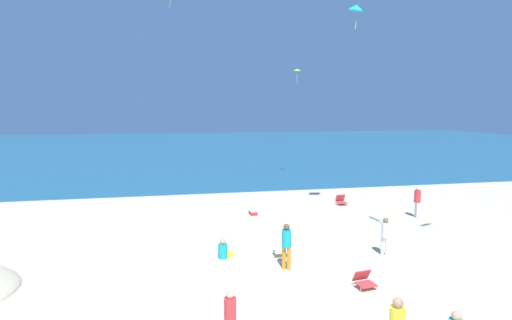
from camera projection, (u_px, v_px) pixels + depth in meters
name	position (u px, v px, depth m)	size (l,w,h in m)	color
ground_plane	(251.00, 228.00, 19.33)	(120.00, 120.00, 0.00)	beige
ocean_water	(201.00, 148.00, 56.30)	(120.00, 60.00, 0.05)	#236084
beach_chair_near_camera	(341.00, 200.00, 23.91)	(0.56, 0.64, 0.58)	#D13D3D
beach_chair_far_left	(282.00, 250.00, 15.67)	(0.64, 0.61, 0.55)	white
beach_chair_far_right	(364.00, 280.00, 12.99)	(0.65, 0.69, 0.54)	#D13D3D
cooler_box	(253.00, 213.00, 21.70)	(0.42, 0.57, 0.23)	red
person_1	(224.00, 251.00, 15.53)	(0.67, 0.58, 0.75)	#19ADB2
person_3	(286.00, 243.00, 14.36)	(0.46, 0.46, 1.65)	orange
person_4	(417.00, 200.00, 21.03)	(0.34, 0.34, 1.64)	white
person_5	(230.00, 315.00, 9.67)	(0.34, 0.34, 1.45)	black
person_6	(385.00, 234.00, 15.71)	(0.42, 0.42, 1.49)	white
kite_teal	(357.00, 8.00, 19.44)	(1.00, 0.92, 1.17)	#1EADAD
kite_lime	(297.00, 70.00, 31.05)	(0.50, 0.43, 1.12)	#99DB33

